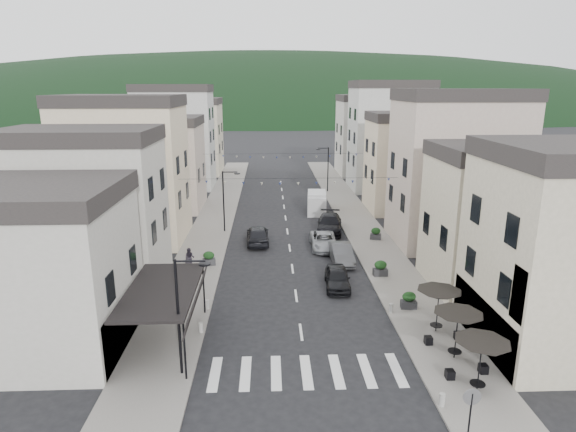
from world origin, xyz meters
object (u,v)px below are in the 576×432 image
object	(u,v)px
parked_car_b	(341,253)
parked_car_e	(258,235)
parked_car_a	(337,278)
delivery_van	(317,202)
parked_car_d	(330,224)
parked_car_c	(324,241)
pedestrian_b	(190,258)
pedestrian_a	(188,268)

from	to	relation	value
parked_car_b	parked_car_e	bearing A→B (deg)	142.30
parked_car_a	delivery_van	distance (m)	21.11
parked_car_b	parked_car_d	bearing A→B (deg)	88.65
parked_car_c	parked_car_e	distance (m)	6.00
parked_car_c	parked_car_d	size ratio (longest dim) A/B	0.86
pedestrian_b	pedestrian_a	bearing A→B (deg)	-78.31
delivery_van	pedestrian_a	bearing A→B (deg)	-115.16
delivery_van	pedestrian_b	distance (m)	20.61
parked_car_b	delivery_van	size ratio (longest dim) A/B	0.87
pedestrian_b	delivery_van	bearing A→B (deg)	61.31
parked_car_a	pedestrian_b	distance (m)	11.60
parked_car_b	pedestrian_a	size ratio (longest dim) A/B	2.88
parked_car_b	parked_car_c	xyz separation A→B (m)	(-1.01, 3.50, -0.07)
parked_car_b	pedestrian_b	distance (m)	11.95
pedestrian_b	parked_car_e	bearing A→B (deg)	55.26
parked_car_c	delivery_van	distance (m)	12.64
delivery_van	parked_car_c	bearing A→B (deg)	-87.66
parked_car_c	parked_car_d	world-z (taller)	parked_car_d
delivery_van	parked_car_d	bearing A→B (deg)	-81.18
pedestrian_b	parked_car_b	bearing A→B (deg)	9.98
parked_car_e	pedestrian_b	distance (m)	7.97
parked_car_e	pedestrian_a	distance (m)	9.62
parked_car_a	parked_car_e	xyz separation A→B (m)	(-5.77, 10.10, 0.11)
parked_car_c	parked_car_d	xyz separation A→B (m)	(1.11, 4.92, 0.15)
parked_car_d	pedestrian_a	size ratio (longest dim) A/B	3.59
parked_car_b	delivery_van	bearing A→B (deg)	90.73
delivery_van	pedestrian_a	world-z (taller)	delivery_van
parked_car_b	parked_car_e	xyz separation A→B (m)	(-6.79, 5.12, 0.07)
parked_car_d	pedestrian_b	distance (m)	15.25
parked_car_b	parked_car_d	world-z (taller)	parked_car_d
parked_car_a	parked_car_b	bearing A→B (deg)	81.97
parked_car_a	parked_car_c	distance (m)	8.47
parked_car_c	parked_car_e	world-z (taller)	parked_car_e
parked_car_a	pedestrian_b	xyz separation A→B (m)	(-10.89, 3.99, 0.19)
pedestrian_a	parked_car_c	bearing A→B (deg)	12.10
parked_car_d	parked_car_e	bearing A→B (deg)	-146.47
pedestrian_a	pedestrian_b	size ratio (longest dim) A/B	1.02
parked_car_a	parked_car_b	world-z (taller)	parked_car_b
parked_car_b	parked_car_e	distance (m)	8.50
parked_car_a	parked_car_e	distance (m)	11.63
parked_car_a	pedestrian_b	world-z (taller)	pedestrian_b
parked_car_a	parked_car_d	xyz separation A→B (m)	(1.12, 13.40, 0.11)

